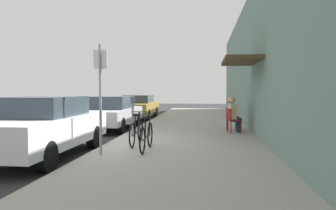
% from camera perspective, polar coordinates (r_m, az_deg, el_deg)
% --- Properties ---
extents(ground_plane, '(60.00, 60.00, 0.00)m').
position_cam_1_polar(ground_plane, '(9.91, -10.20, -6.99)').
color(ground_plane, '#2D2D30').
extents(sidewalk_slab, '(4.50, 32.00, 0.12)m').
position_cam_1_polar(sidewalk_slab, '(11.47, 3.65, -5.34)').
color(sidewalk_slab, '#9E9B93').
rests_on(sidewalk_slab, ground_plane).
extents(building_facade, '(1.40, 32.00, 5.41)m').
position_cam_1_polar(building_facade, '(11.53, 15.78, 7.77)').
color(building_facade, gray).
rests_on(building_facade, ground_plane).
extents(parked_car_0, '(1.80, 4.40, 1.49)m').
position_cam_1_polar(parked_car_0, '(8.51, -21.08, -3.50)').
color(parked_car_0, silver).
rests_on(parked_car_0, ground_plane).
extents(parked_car_1, '(1.80, 4.40, 1.39)m').
position_cam_1_polar(parked_car_1, '(13.77, -9.98, -1.29)').
color(parked_car_1, '#B7B7BC').
rests_on(parked_car_1, ground_plane).
extents(parked_car_2, '(1.80, 4.40, 1.35)m').
position_cam_1_polar(parked_car_2, '(19.04, -5.26, -0.21)').
color(parked_car_2, '#A58433').
rests_on(parked_car_2, ground_plane).
extents(parking_meter, '(0.12, 0.10, 1.32)m').
position_cam_1_polar(parking_meter, '(10.74, -6.24, -1.46)').
color(parking_meter, slate).
rests_on(parking_meter, sidewalk_slab).
extents(street_sign, '(0.32, 0.06, 2.60)m').
position_cam_1_polar(street_sign, '(7.74, -11.79, 2.50)').
color(street_sign, gray).
rests_on(street_sign, sidewalk_slab).
extents(bicycle_0, '(0.46, 1.71, 0.90)m').
position_cam_1_polar(bicycle_0, '(8.31, -3.80, -5.47)').
color(bicycle_0, black).
rests_on(bicycle_0, sidewalk_slab).
extents(bicycle_1, '(0.46, 1.71, 0.90)m').
position_cam_1_polar(bicycle_1, '(9.19, -5.56, -4.70)').
color(bicycle_1, black).
rests_on(bicycle_1, sidewalk_slab).
extents(cafe_chair_0, '(0.55, 0.55, 0.87)m').
position_cam_1_polar(cafe_chair_0, '(11.84, 11.18, -2.39)').
color(cafe_chair_0, maroon).
rests_on(cafe_chair_0, sidewalk_slab).
extents(seated_patron_0, '(0.50, 0.46, 1.29)m').
position_cam_1_polar(seated_patron_0, '(11.84, 11.46, -1.46)').
color(seated_patron_0, '#232838').
rests_on(seated_patron_0, sidewalk_slab).
extents(cafe_chair_1, '(0.47, 0.47, 0.87)m').
position_cam_1_polar(cafe_chair_1, '(12.64, 10.88, -2.07)').
color(cafe_chair_1, maroon).
rests_on(cafe_chair_1, sidewalk_slab).
extents(seated_patron_1, '(0.44, 0.38, 1.29)m').
position_cam_1_polar(seated_patron_1, '(12.63, 11.16, -1.20)').
color(seated_patron_1, '#232838').
rests_on(seated_patron_1, sidewalk_slab).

